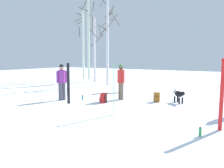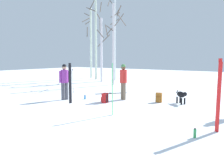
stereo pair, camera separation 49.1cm
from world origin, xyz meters
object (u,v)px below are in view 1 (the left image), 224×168
object	(u,v)px
ski_pair_planted_2	(114,90)
backpack_0	(157,97)
ski_poles_0	(68,80)
water_bottle_1	(82,97)
ski_pair_planted_0	(68,84)
birch_tree_3	(108,37)
person_0	(121,79)
birch_tree_4	(108,42)
dog	(179,95)
ski_pair_planted_1	(222,95)
ski_pair_lying_1	(107,93)
birch_tree_2	(95,49)
water_bottle_0	(200,132)
birch_tree_1	(88,36)
backpack_1	(103,98)
person_2	(62,80)
birch_tree_0	(83,42)

from	to	relation	value
ski_pair_planted_2	backpack_0	bearing A→B (deg)	86.02
ski_poles_0	water_bottle_1	world-z (taller)	ski_poles_0
ski_pair_planted_0	birch_tree_3	world-z (taller)	birch_tree_3
ski_poles_0	water_bottle_1	size ratio (longest dim) A/B	6.44
person_0	birch_tree_4	world-z (taller)	birch_tree_4
dog	ski_pair_planted_1	distance (m)	4.20
ski_pair_planted_1	ski_pair_lying_1	world-z (taller)	ski_pair_planted_1
water_bottle_1	birch_tree_2	world-z (taller)	birch_tree_2
ski_pair_lying_1	ski_poles_0	size ratio (longest dim) A/B	1.14
ski_pair_lying_1	water_bottle_0	world-z (taller)	water_bottle_0
water_bottle_1	birch_tree_1	bearing A→B (deg)	126.82
person_0	ski_pair_lying_1	size ratio (longest dim) A/B	1.09
birch_tree_1	birch_tree_4	distance (m)	4.82
ski_pair_planted_0	birch_tree_1	xyz separation A→B (m)	(-6.68, 9.84, 3.02)
person_0	ski_poles_0	xyz separation A→B (m)	(-3.49, 0.05, -0.24)
ski_pair_planted_2	backpack_1	xyz separation A→B (m)	(-1.69, 1.74, -0.70)
backpack_1	birch_tree_4	xyz separation A→B (m)	(-3.95, 6.16, 2.88)
backpack_1	birch_tree_3	size ratio (longest dim) A/B	0.06
water_bottle_1	birch_tree_4	world-z (taller)	birch_tree_4
ski_pair_lying_1	backpack_0	distance (m)	3.49
person_2	ski_poles_0	size ratio (longest dim) A/B	1.24
water_bottle_0	birch_tree_1	bearing A→B (deg)	138.22
birch_tree_0	backpack_0	bearing A→B (deg)	-36.29
ski_poles_0	water_bottle_0	size ratio (longest dim) A/B	5.64
ski_poles_0	birch_tree_3	xyz separation A→B (m)	(-2.58, 7.75, 3.02)
backpack_0	birch_tree_1	size ratio (longest dim) A/B	0.06
backpack_1	birch_tree_1	bearing A→B (deg)	131.58
ski_pair_planted_2	ski_pair_planted_1	bearing A→B (deg)	1.52
birch_tree_0	birch_tree_2	xyz separation A→B (m)	(3.09, -2.20, -0.78)
person_0	birch_tree_3	bearing A→B (deg)	127.90
birch_tree_4	ski_poles_0	bearing A→B (deg)	-82.22
birch_tree_1	birch_tree_2	distance (m)	2.50
birch_tree_0	birch_tree_2	size ratio (longest dim) A/B	1.28
backpack_0	dog	bearing A→B (deg)	15.49
backpack_0	water_bottle_0	xyz separation A→B (m)	(2.94, -4.03, -0.10)
water_bottle_1	birch_tree_0	world-z (taller)	birch_tree_0
ski_pair_planted_1	birch_tree_2	size ratio (longest dim) A/B	0.39
ski_pair_planted_2	backpack_0	size ratio (longest dim) A/B	4.19
dog	ski_pair_planted_0	distance (m)	4.93
birch_tree_0	birch_tree_3	distance (m)	3.46
birch_tree_1	birch_tree_3	bearing A→B (deg)	3.24
birch_tree_0	ski_poles_0	bearing A→B (deg)	-54.97
person_0	birch_tree_4	xyz separation A→B (m)	(-4.17, 4.99, 2.11)
water_bottle_1	ski_pair_planted_1	bearing A→B (deg)	-15.49
person_2	backpack_0	world-z (taller)	person_2
ski_pair_lying_1	birch_tree_2	size ratio (longest dim) A/B	0.30
person_0	ski_pair_planted_0	xyz separation A→B (m)	(-1.39, -2.16, -0.09)
water_bottle_0	birch_tree_4	bearing A→B (deg)	135.46
ski_pair_lying_1	backpack_0	world-z (taller)	backpack_0
ski_pair_planted_1	ski_pair_planted_2	distance (m)	3.51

